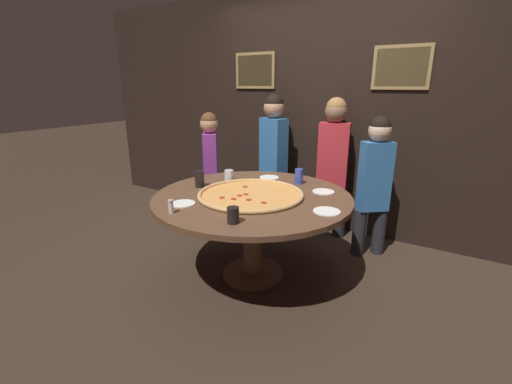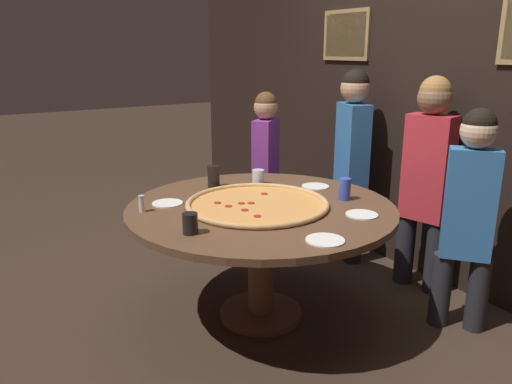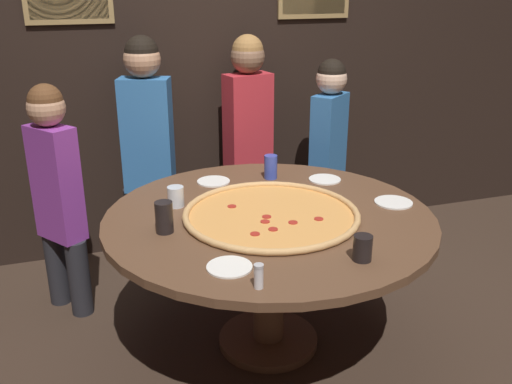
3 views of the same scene
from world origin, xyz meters
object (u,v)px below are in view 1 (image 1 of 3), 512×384
(condiment_shaker, at_px, (171,207))
(diner_side_right, at_px, (211,164))
(white_plate_left_side, at_px, (269,177))
(white_plate_near_front, at_px, (327,211))
(drink_cup_front_edge, at_px, (200,179))
(diner_centre_back, at_px, (273,154))
(drink_cup_near_right, at_px, (229,176))
(diner_far_right, at_px, (375,179))
(giant_pizza, at_px, (251,194))
(white_plate_right_side, at_px, (323,192))
(drink_cup_beside_pizza, at_px, (299,176))
(diner_side_left, at_px, (333,160))
(white_plate_far_back, at_px, (183,204))
(dining_table, at_px, (253,210))
(drink_cup_centre_back, at_px, (233,215))

(condiment_shaker, bearing_deg, diner_side_right, 117.89)
(white_plate_left_side, bearing_deg, diner_side_right, 169.15)
(white_plate_near_front, height_order, condiment_shaker, condiment_shaker)
(diner_side_right, bearing_deg, drink_cup_front_edge, 176.61)
(drink_cup_front_edge, distance_m, diner_centre_back, 1.17)
(drink_cup_near_right, xyz_separation_m, diner_far_right, (1.16, 0.69, -0.03))
(giant_pizza, relative_size, white_plate_right_side, 4.72)
(drink_cup_near_right, height_order, white_plate_right_side, drink_cup_near_right)
(drink_cup_beside_pizza, height_order, diner_centre_back, diner_centre_back)
(drink_cup_beside_pizza, bearing_deg, drink_cup_front_edge, -142.51)
(diner_side_right, height_order, diner_side_left, diner_side_left)
(giant_pizza, height_order, white_plate_right_side, giant_pizza)
(diner_far_right, bearing_deg, white_plate_far_back, 13.31)
(drink_cup_beside_pizza, bearing_deg, diner_side_left, 83.28)
(diner_side_right, bearing_deg, diner_centre_back, -88.04)
(dining_table, distance_m, white_plate_far_back, 0.58)
(dining_table, relative_size, giant_pizza, 1.88)
(drink_cup_near_right, xyz_separation_m, white_plate_far_back, (0.08, -0.71, -0.05))
(giant_pizza, relative_size, drink_cup_centre_back, 7.94)
(dining_table, distance_m, drink_cup_front_edge, 0.56)
(drink_cup_near_right, distance_m, diner_far_right, 1.35)
(drink_cup_near_right, distance_m, white_plate_right_side, 0.89)
(drink_cup_centre_back, distance_m, white_plate_right_side, 0.97)
(drink_cup_front_edge, xyz_separation_m, drink_cup_centre_back, (0.72, -0.52, -0.02))
(condiment_shaker, bearing_deg, drink_cup_near_right, 98.85)
(white_plate_right_side, bearing_deg, white_plate_left_side, 164.67)
(drink_cup_centre_back, distance_m, white_plate_far_back, 0.54)
(diner_side_right, height_order, diner_far_right, diner_far_right)
(diner_side_right, bearing_deg, diner_far_right, -117.61)
(white_plate_right_side, height_order, white_plate_near_front, same)
(diner_far_right, bearing_deg, giant_pizza, 13.22)
(white_plate_left_side, bearing_deg, white_plate_right_side, -15.33)
(diner_side_left, bearing_deg, white_plate_far_back, 57.22)
(drink_cup_near_right, relative_size, diner_centre_back, 0.07)
(drink_cup_near_right, xyz_separation_m, white_plate_near_front, (1.06, -0.31, -0.05))
(drink_cup_beside_pizza, relative_size, white_plate_left_side, 0.74)
(white_plate_far_back, height_order, diner_side_left, diner_side_left)
(drink_cup_front_edge, xyz_separation_m, drink_cup_beside_pizza, (0.70, 0.54, -0.00))
(drink_cup_near_right, distance_m, diner_centre_back, 0.88)
(white_plate_far_back, distance_m, condiment_shaker, 0.20)
(diner_centre_back, height_order, diner_side_right, diner_centre_back)
(drink_cup_beside_pizza, bearing_deg, white_plate_left_side, 172.94)
(diner_far_right, bearing_deg, drink_cup_centre_back, 30.93)
(drink_cup_front_edge, bearing_deg, drink_cup_beside_pizza, 37.49)
(white_plate_right_side, relative_size, diner_side_left, 0.12)
(drink_cup_centre_back, bearing_deg, drink_cup_near_right, 126.87)
(drink_cup_beside_pizza, height_order, white_plate_far_back, drink_cup_beside_pizza)
(giant_pizza, distance_m, drink_cup_beside_pizza, 0.56)
(drink_cup_front_edge, height_order, drink_cup_centre_back, drink_cup_front_edge)
(white_plate_far_back, distance_m, diner_side_right, 1.33)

